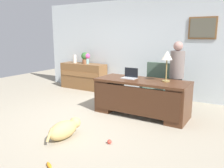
{
  "coord_description": "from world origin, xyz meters",
  "views": [
    {
      "loc": [
        2.65,
        -3.63,
        1.73
      ],
      "look_at": [
        0.29,
        0.3,
        0.75
      ],
      "focal_mm": 37.35,
      "sensor_mm": 36.0,
      "label": 1
    }
  ],
  "objects_px": {
    "armchair": "(156,86)",
    "dog_toy_ball": "(109,142)",
    "vase_with_flowers": "(87,57)",
    "dog_lying": "(65,129)",
    "desk_lamp": "(167,57)",
    "dog_toy_bone": "(49,165)",
    "potted_plant": "(85,57)",
    "person_standing": "(176,76)",
    "laptop": "(130,76)",
    "desk": "(141,96)",
    "vase_empty": "(75,59)",
    "credenza": "(84,76)"
  },
  "relations": [
    {
      "from": "desk",
      "to": "potted_plant",
      "type": "relative_size",
      "value": 5.52
    },
    {
      "from": "person_standing",
      "to": "laptop",
      "type": "height_order",
      "value": "person_standing"
    },
    {
      "from": "desk_lamp",
      "to": "vase_with_flowers",
      "type": "distance_m",
      "value": 3.23
    },
    {
      "from": "armchair",
      "to": "dog_toy_ball",
      "type": "xyz_separation_m",
      "value": [
        0.13,
        -2.39,
        -0.44
      ]
    },
    {
      "from": "vase_empty",
      "to": "dog_toy_ball",
      "type": "bearing_deg",
      "value": -43.06
    },
    {
      "from": "person_standing",
      "to": "vase_empty",
      "type": "relative_size",
      "value": 5.99
    },
    {
      "from": "armchair",
      "to": "person_standing",
      "type": "height_order",
      "value": "person_standing"
    },
    {
      "from": "dog_lying",
      "to": "desk_lamp",
      "type": "bearing_deg",
      "value": 58.98
    },
    {
      "from": "person_standing",
      "to": "desk_lamp",
      "type": "relative_size",
      "value": 2.5
    },
    {
      "from": "credenza",
      "to": "armchair",
      "type": "bearing_deg",
      "value": -11.29
    },
    {
      "from": "desk_lamp",
      "to": "vase_with_flowers",
      "type": "height_order",
      "value": "desk_lamp"
    },
    {
      "from": "potted_plant",
      "to": "credenza",
      "type": "bearing_deg",
      "value": -179.05
    },
    {
      "from": "laptop",
      "to": "dog_toy_ball",
      "type": "bearing_deg",
      "value": -74.22
    },
    {
      "from": "laptop",
      "to": "vase_empty",
      "type": "distance_m",
      "value": 2.98
    },
    {
      "from": "armchair",
      "to": "dog_lying",
      "type": "xyz_separation_m",
      "value": [
        -0.64,
        -2.59,
        -0.32
      ]
    },
    {
      "from": "desk",
      "to": "armchair",
      "type": "height_order",
      "value": "armchair"
    },
    {
      "from": "laptop",
      "to": "dog_toy_ball",
      "type": "height_order",
      "value": "laptop"
    },
    {
      "from": "vase_with_flowers",
      "to": "dog_toy_ball",
      "type": "bearing_deg",
      "value": -48.16
    },
    {
      "from": "armchair",
      "to": "desk_lamp",
      "type": "bearing_deg",
      "value": -56.97
    },
    {
      "from": "armchair",
      "to": "dog_lying",
      "type": "height_order",
      "value": "armchair"
    },
    {
      "from": "dog_toy_ball",
      "to": "dog_toy_bone",
      "type": "xyz_separation_m",
      "value": [
        -0.34,
        -0.99,
        -0.01
      ]
    },
    {
      "from": "credenza",
      "to": "desk_lamp",
      "type": "xyz_separation_m",
      "value": [
        3.13,
        -1.26,
        0.87
      ]
    },
    {
      "from": "potted_plant",
      "to": "vase_with_flowers",
      "type": "bearing_deg",
      "value": 0.0
    },
    {
      "from": "person_standing",
      "to": "dog_toy_bone",
      "type": "xyz_separation_m",
      "value": [
        -0.73,
        -3.26,
        -0.78
      ]
    },
    {
      "from": "credenza",
      "to": "dog_lying",
      "type": "distance_m",
      "value": 3.72
    },
    {
      "from": "potted_plant",
      "to": "dog_toy_bone",
      "type": "distance_m",
      "value": 4.68
    },
    {
      "from": "desk_lamp",
      "to": "vase_with_flowers",
      "type": "relative_size",
      "value": 1.94
    },
    {
      "from": "desk_lamp",
      "to": "potted_plant",
      "type": "bearing_deg",
      "value": 157.54
    },
    {
      "from": "credenza",
      "to": "dog_lying",
      "type": "xyz_separation_m",
      "value": [
        2.01,
        -3.12,
        -0.25
      ]
    },
    {
      "from": "laptop",
      "to": "desk_lamp",
      "type": "distance_m",
      "value": 0.92
    },
    {
      "from": "vase_with_flowers",
      "to": "dog_toy_bone",
      "type": "relative_size",
      "value": 1.96
    },
    {
      "from": "credenza",
      "to": "dog_toy_bone",
      "type": "bearing_deg",
      "value": -57.94
    },
    {
      "from": "armchair",
      "to": "vase_with_flowers",
      "type": "bearing_deg",
      "value": 167.95
    },
    {
      "from": "vase_empty",
      "to": "laptop",
      "type": "bearing_deg",
      "value": -26.13
    },
    {
      "from": "credenza",
      "to": "vase_with_flowers",
      "type": "bearing_deg",
      "value": 0.45
    },
    {
      "from": "person_standing",
      "to": "dog_toy_ball",
      "type": "relative_size",
      "value": 21.94
    },
    {
      "from": "dog_toy_bone",
      "to": "credenza",
      "type": "bearing_deg",
      "value": 122.06
    },
    {
      "from": "laptop",
      "to": "desk_lamp",
      "type": "bearing_deg",
      "value": 3.46
    },
    {
      "from": "dog_toy_bone",
      "to": "potted_plant",
      "type": "bearing_deg",
      "value": 121.21
    },
    {
      "from": "dog_toy_ball",
      "to": "vase_with_flowers",
      "type": "bearing_deg",
      "value": 131.84
    },
    {
      "from": "person_standing",
      "to": "dog_toy_bone",
      "type": "distance_m",
      "value": 3.43
    },
    {
      "from": "laptop",
      "to": "dog_toy_ball",
      "type": "relative_size",
      "value": 4.45
    },
    {
      "from": "credenza",
      "to": "laptop",
      "type": "distance_m",
      "value": 2.7
    },
    {
      "from": "armchair",
      "to": "laptop",
      "type": "height_order",
      "value": "armchair"
    },
    {
      "from": "potted_plant",
      "to": "dog_toy_bone",
      "type": "xyz_separation_m",
      "value": [
        2.37,
        -3.91,
        -0.99
      ]
    },
    {
      "from": "vase_with_flowers",
      "to": "dog_toy_bone",
      "type": "bearing_deg",
      "value": -59.73
    },
    {
      "from": "armchair",
      "to": "laptop",
      "type": "relative_size",
      "value": 3.27
    },
    {
      "from": "person_standing",
      "to": "potted_plant",
      "type": "distance_m",
      "value": 3.17
    },
    {
      "from": "credenza",
      "to": "potted_plant",
      "type": "distance_m",
      "value": 0.61
    },
    {
      "from": "laptop",
      "to": "dog_toy_bone",
      "type": "relative_size",
      "value": 1.92
    }
  ]
}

